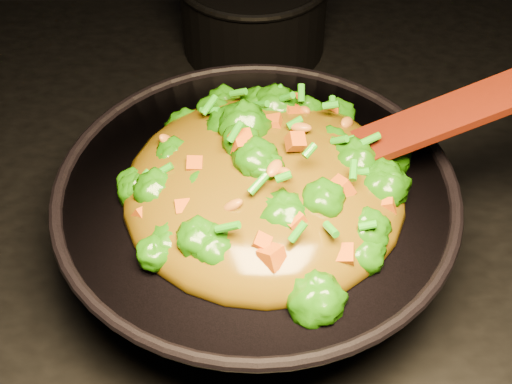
{
  "coord_description": "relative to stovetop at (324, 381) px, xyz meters",
  "views": [
    {
      "loc": [
        -0.12,
        -0.59,
        1.54
      ],
      "look_at": [
        -0.12,
        -0.08,
        1.0
      ],
      "focal_mm": 50.0,
      "sensor_mm": 36.0,
      "label": 1
    }
  ],
  "objects": [
    {
      "name": "stovetop",
      "position": [
        0.0,
        0.0,
        0.0
      ],
      "size": [
        1.2,
        0.9,
        0.9
      ],
      "primitive_type": "cube",
      "color": "black",
      "rests_on": "ground"
    },
    {
      "name": "wok",
      "position": [
        -0.12,
        -0.09,
        0.51
      ],
      "size": [
        0.53,
        0.53,
        0.11
      ],
      "primitive_type": null,
      "rotation": [
        0.0,
        0.0,
        -0.41
      ],
      "color": "black",
      "rests_on": "stovetop"
    },
    {
      "name": "stir_fry",
      "position": [
        -0.11,
        -0.1,
        0.61
      ],
      "size": [
        0.34,
        0.34,
        0.1
      ],
      "primitive_type": null,
      "rotation": [
        0.0,
        0.0,
        0.22
      ],
      "color": "#1B5B06",
      "rests_on": "wok"
    },
    {
      "name": "spatula",
      "position": [
        0.04,
        -0.06,
        0.62
      ],
      "size": [
        0.31,
        0.09,
        0.13
      ],
      "primitive_type": "cube",
      "rotation": [
        0.0,
        -0.38,
        0.13
      ],
      "color": "black",
      "rests_on": "wok"
    },
    {
      "name": "back_pot",
      "position": [
        -0.12,
        0.32,
        0.51
      ],
      "size": [
        0.27,
        0.27,
        0.12
      ],
      "primitive_type": "cylinder",
      "rotation": [
        0.0,
        0.0,
        -0.37
      ],
      "color": "black",
      "rests_on": "stovetop"
    }
  ]
}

